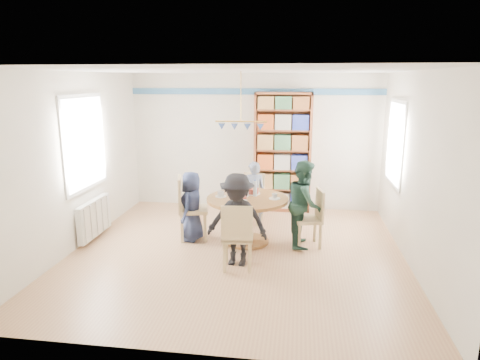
% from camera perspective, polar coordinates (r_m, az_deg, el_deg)
% --- Properties ---
extents(ground, '(5.00, 5.00, 0.00)m').
position_cam_1_polar(ground, '(6.61, -0.49, -9.69)').
color(ground, tan).
extents(room_shell, '(5.00, 5.00, 5.00)m').
position_cam_1_polar(room_shell, '(7.05, -1.58, 5.67)').
color(room_shell, white).
rests_on(room_shell, ground).
extents(radiator, '(0.12, 1.00, 0.60)m').
position_cam_1_polar(radiator, '(7.48, -18.84, -4.81)').
color(radiator, silver).
rests_on(radiator, ground).
extents(dining_table, '(1.30, 1.30, 0.75)m').
position_cam_1_polar(dining_table, '(6.84, 0.99, -3.93)').
color(dining_table, brown).
rests_on(dining_table, ground).
extents(chair_left, '(0.56, 0.56, 1.05)m').
position_cam_1_polar(chair_left, '(7.05, -6.99, -3.33)').
color(chair_left, tan).
rests_on(chair_left, ground).
extents(chair_right, '(0.49, 0.49, 0.92)m').
position_cam_1_polar(chair_right, '(6.82, 9.67, -4.65)').
color(chair_right, tan).
rests_on(chair_right, ground).
extents(chair_far, '(0.46, 0.46, 0.90)m').
position_cam_1_polar(chair_far, '(7.88, 1.68, -2.09)').
color(chair_far, tan).
rests_on(chair_far, ground).
extents(chair_near, '(0.46, 0.46, 0.95)m').
position_cam_1_polar(chair_near, '(5.87, -0.36, -7.22)').
color(chair_near, tan).
rests_on(chair_near, ground).
extents(person_left, '(0.42, 0.59, 1.14)m').
position_cam_1_polar(person_left, '(7.00, -6.43, -3.49)').
color(person_left, '#1A213A').
rests_on(person_left, ground).
extents(person_right, '(0.52, 0.67, 1.37)m').
position_cam_1_polar(person_right, '(6.77, 8.60, -3.13)').
color(person_right, '#193328').
rests_on(person_right, ground).
extents(person_far, '(0.48, 0.37, 1.17)m').
position_cam_1_polar(person_far, '(7.67, 1.80, -1.81)').
color(person_far, gray).
rests_on(person_far, ground).
extents(person_near, '(0.91, 0.58, 1.33)m').
position_cam_1_polar(person_near, '(6.00, -0.38, -5.34)').
color(person_near, black).
rests_on(person_near, ground).
extents(bookshelf, '(1.12, 0.34, 2.35)m').
position_cam_1_polar(bookshelf, '(8.49, 5.70, 3.53)').
color(bookshelf, brown).
rests_on(bookshelf, ground).
extents(tableware, '(1.04, 1.04, 0.27)m').
position_cam_1_polar(tableware, '(6.80, 0.84, -1.82)').
color(tableware, white).
rests_on(tableware, dining_table).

